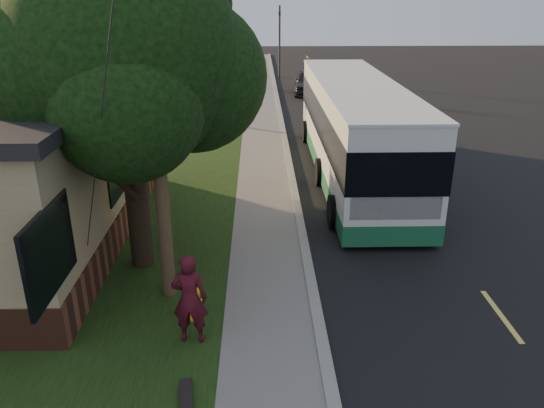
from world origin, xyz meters
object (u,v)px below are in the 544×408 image
(leafy_tree, at_px, (126,57))
(skateboarder, at_px, (190,299))
(dumpster, at_px, (18,222))
(distant_car, at_px, (308,82))
(transit_bus, at_px, (355,127))
(bare_tree_far, at_px, (233,58))
(utility_pole, at_px, (153,95))
(traffic_signal, at_px, (279,37))
(fire_hydrant, at_px, (195,303))
(bare_tree_near, at_px, (214,83))
(skateboard_main, at_px, (186,396))

(leafy_tree, xyz_separation_m, skateboarder, (1.58, -3.42, -4.15))
(dumpster, bearing_deg, distant_car, 66.57)
(transit_bus, xyz_separation_m, skateboarder, (-4.92, -10.24, -0.86))
(bare_tree_far, distance_m, dumpster, 26.72)
(utility_pole, relative_size, distant_car, 1.94)
(skateboarder, bearing_deg, transit_bus, -113.75)
(bare_tree_far, bearing_deg, traffic_signal, 48.81)
(traffic_signal, bearing_deg, leafy_tree, -98.47)
(fire_hydrant, height_order, bare_tree_near, bare_tree_near)
(traffic_signal, relative_size, dumpster, 2.95)
(distant_car, bearing_deg, dumpster, -109.79)
(fire_hydrant, height_order, leafy_tree, leafy_tree)
(leafy_tree, distance_m, bare_tree_near, 15.66)
(traffic_signal, height_order, distant_car, traffic_signal)
(bare_tree_near, distance_m, transit_bus, 10.33)
(leafy_tree, relative_size, skateboard_main, 8.79)
(utility_pole, bearing_deg, bare_tree_far, 89.40)
(bare_tree_near, height_order, skateboarder, bare_tree_near)
(traffic_signal, bearing_deg, bare_tree_near, -104.04)
(bare_tree_far, bearing_deg, utility_pole, -90.60)
(bare_tree_far, relative_size, skateboarder, 2.13)
(traffic_signal, bearing_deg, bare_tree_far, -131.19)
(transit_bus, distance_m, dumpster, 11.68)
(skateboarder, xyz_separation_m, dumpster, (-5.20, 4.52, -0.31))
(traffic_signal, distance_m, dumpster, 31.46)
(bare_tree_near, height_order, dumpster, bare_tree_near)
(bare_tree_far, distance_m, distant_car, 6.24)
(fire_hydrant, xyz_separation_m, utility_pole, (-0.71, 0.99, 4.20))
(bare_tree_near, xyz_separation_m, bare_tree_far, (0.50, 12.00, -0.15))
(transit_bus, bearing_deg, bare_tree_near, 124.37)
(dumpster, distance_m, distant_car, 25.04)
(transit_bus, relative_size, distant_car, 2.78)
(fire_hydrant, height_order, bare_tree_far, bare_tree_far)
(fire_hydrant, distance_m, dumpster, 6.40)
(utility_pole, distance_m, bare_tree_near, 17.19)
(distant_car, bearing_deg, bare_tree_far, 151.32)
(leafy_tree, distance_m, bare_tree_far, 27.56)
(leafy_tree, height_order, transit_bus, leafy_tree)
(utility_pole, distance_m, traffic_signal, 33.26)
(skateboarder, distance_m, distant_car, 27.90)
(transit_bus, bearing_deg, distant_car, 90.51)
(leafy_tree, height_order, traffic_signal, leafy_tree)
(dumpster, bearing_deg, bare_tree_far, 79.67)
(bare_tree_near, relative_size, distant_car, 0.92)
(bare_tree_far, height_order, traffic_signal, traffic_signal)
(bare_tree_far, relative_size, skateboard_main, 4.54)
(bare_tree_far, relative_size, distant_car, 0.86)
(traffic_signal, bearing_deg, fire_hydrant, -95.21)
(distant_car, bearing_deg, leafy_tree, -101.13)
(fire_hydrant, relative_size, bare_tree_far, 0.18)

